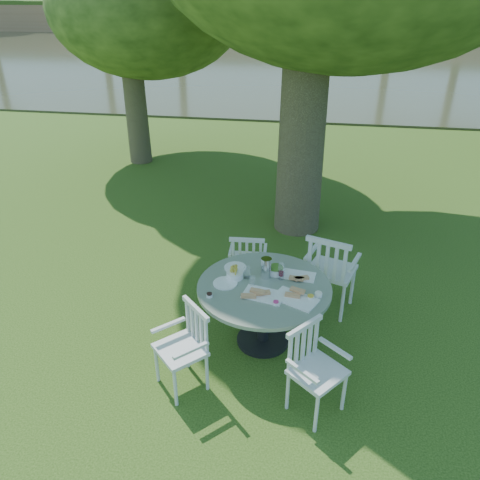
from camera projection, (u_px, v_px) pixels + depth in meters
name	position (u px, v px, depth m)	size (l,w,h in m)	color
ground	(237.00, 311.00, 5.57)	(140.00, 140.00, 0.00)	#1D3A0C
table	(264.00, 297.00, 4.81)	(1.37, 1.37, 0.72)	black
chair_ne	(329.00, 269.00, 5.28)	(0.63, 0.61, 1.01)	silver
chair_nw	(247.00, 259.00, 5.68)	(0.44, 0.42, 0.82)	silver
chair_sw	(188.00, 341.00, 4.33)	(0.59, 0.59, 0.85)	silver
chair_se	(311.00, 362.00, 4.09)	(0.58, 0.59, 0.85)	silver
tableware	(265.00, 278.00, 4.79)	(1.12, 0.80, 0.22)	white
river	(309.00, 60.00, 25.55)	(100.00, 28.00, 0.12)	#30331E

